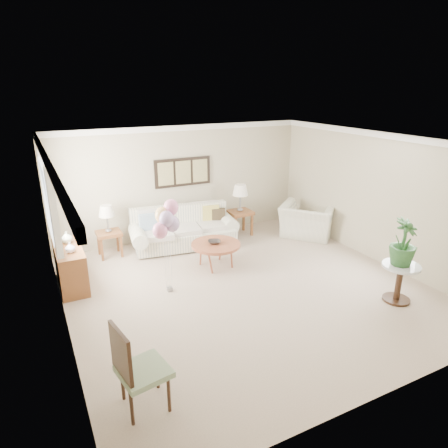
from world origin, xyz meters
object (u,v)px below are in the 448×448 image
(sofa, at_px, (184,231))
(armchair, at_px, (307,221))
(coffee_table, at_px, (216,245))
(accent_chair, at_px, (136,367))
(balloon_cluster, at_px, (166,220))

(sofa, xyz_separation_m, armchair, (2.85, -0.74, 0.04))
(armchair, bearing_deg, coffee_table, 61.90)
(accent_chair, relative_size, balloon_cluster, 0.64)
(coffee_table, bearing_deg, armchair, 11.71)
(sofa, height_order, armchair, sofa)
(balloon_cluster, bearing_deg, sofa, 61.74)
(sofa, height_order, coffee_table, sofa)
(coffee_table, bearing_deg, accent_chair, -128.90)
(sofa, xyz_separation_m, balloon_cluster, (-1.00, -1.86, 0.99))
(accent_chair, height_order, balloon_cluster, balloon_cluster)
(armchair, relative_size, accent_chair, 1.13)
(sofa, bearing_deg, accent_chair, -117.47)
(sofa, bearing_deg, balloon_cluster, -118.26)
(coffee_table, relative_size, balloon_cluster, 0.59)
(coffee_table, relative_size, armchair, 0.82)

